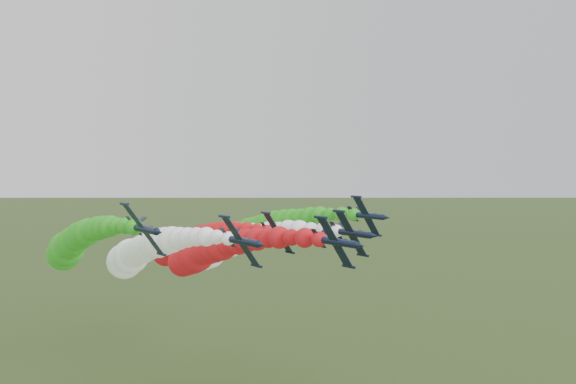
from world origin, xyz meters
The scene contains 6 objects.
jet_lead centered at (0.32, 41.77, 37.08)m, with size 12.40×69.54×19.44m.
jet_inner_left centered at (-10.72, 50.67, 37.12)m, with size 13.02×70.16×20.06m.
jet_inner_right centered at (9.80, 48.56, 36.97)m, with size 12.78×69.92×19.82m.
jet_outer_left centered at (-22.61, 58.52, 39.08)m, with size 12.71×69.85×19.75m.
jet_outer_right centered at (23.11, 57.54, 38.65)m, with size 12.53×69.67×19.57m.
jet_trail centered at (6.62, 64.78, 35.78)m, with size 12.56×69.70×19.60m.
Camera 1 is at (-59.58, -64.52, 55.77)m, focal length 35.00 mm.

